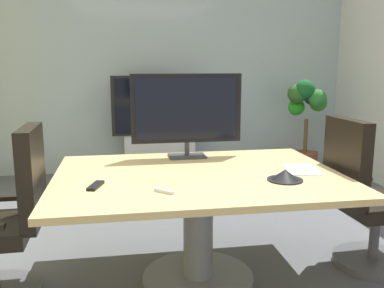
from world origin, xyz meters
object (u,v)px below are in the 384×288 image
at_px(conference_phone, 285,176).
at_px(remote_control, 96,186).
at_px(tv_monitor, 187,111).
at_px(potted_plant, 306,119).
at_px(office_chair_left, 6,230).
at_px(wall_display_unit, 159,143).
at_px(office_chair_right, 365,207).
at_px(conference_table, 198,199).

distance_m(conference_phone, remote_control, 1.15).
distance_m(tv_monitor, conference_phone, 0.96).
bearing_deg(potted_plant, remote_control, -133.19).
bearing_deg(tv_monitor, office_chair_left, -155.49).
bearing_deg(wall_display_unit, office_chair_right, -66.36).
relative_size(conference_table, wall_display_unit, 1.42).
xyz_separation_m(wall_display_unit, potted_plant, (1.92, -0.25, 0.31)).
bearing_deg(tv_monitor, remote_control, -132.60).
height_order(conference_table, office_chair_right, office_chair_right).
height_order(office_chair_right, remote_control, office_chair_right).
bearing_deg(conference_phone, wall_display_unit, 99.62).
bearing_deg(office_chair_right, potted_plant, -17.80).
bearing_deg(conference_table, conference_phone, -26.71).
relative_size(office_chair_right, conference_phone, 4.95).
distance_m(potted_plant, remote_control, 3.72).
xyz_separation_m(office_chair_right, wall_display_unit, (-1.22, 2.78, -0.01)).
height_order(office_chair_right, conference_phone, office_chair_right).
bearing_deg(conference_table, tv_monitor, 89.77).
bearing_deg(conference_table, remote_control, -162.74).
height_order(wall_display_unit, potted_plant, wall_display_unit).
height_order(conference_table, conference_phone, conference_phone).
relative_size(tv_monitor, conference_phone, 3.82).
xyz_separation_m(potted_plant, remote_control, (-2.55, -2.72, 0.01)).
bearing_deg(remote_control, conference_phone, 14.40).
bearing_deg(potted_plant, conference_table, -127.11).
bearing_deg(conference_table, potted_plant, 52.89).
xyz_separation_m(wall_display_unit, remote_control, (-0.63, -2.96, 0.32)).
bearing_deg(office_chair_right, conference_phone, 105.86).
distance_m(office_chair_right, tv_monitor, 1.46).
height_order(office_chair_left, wall_display_unit, wall_display_unit).
bearing_deg(office_chair_left, office_chair_right, 89.38).
relative_size(conference_table, conference_phone, 8.44).
distance_m(conference_table, potted_plant, 3.16).
distance_m(tv_monitor, wall_display_unit, 2.36).
distance_m(wall_display_unit, potted_plant, 1.96).
bearing_deg(remote_control, office_chair_left, -178.69).
distance_m(office_chair_left, office_chair_right, 2.41).
distance_m(conference_table, office_chair_right, 1.21).
relative_size(wall_display_unit, conference_phone, 5.95).
xyz_separation_m(conference_table, office_chair_right, (1.20, -0.02, -0.12)).
bearing_deg(conference_table, office_chair_left, -177.83).
xyz_separation_m(office_chair_left, office_chair_right, (2.41, 0.03, 0.00)).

